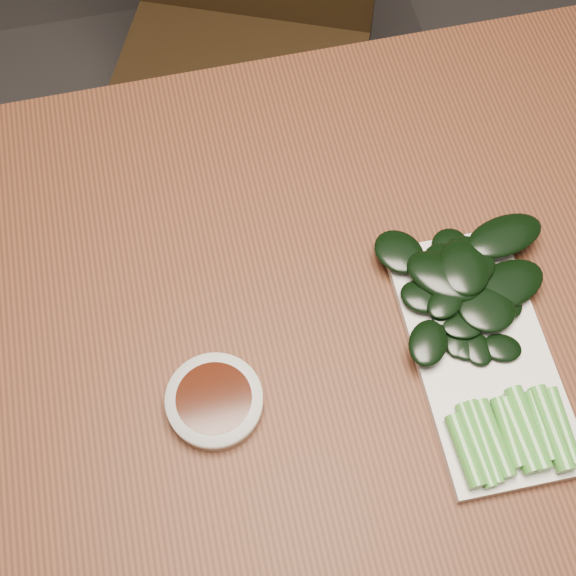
# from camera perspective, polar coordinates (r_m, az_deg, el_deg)

# --- Properties ---
(ground) EXTENTS (6.00, 6.00, 0.00)m
(ground) POSITION_cam_1_polar(r_m,az_deg,el_deg) (1.60, 1.86, -13.93)
(ground) COLOR #2D2B2B
(ground) RESTS_ON ground
(table) EXTENTS (1.40, 0.80, 0.75)m
(table) POSITION_cam_1_polar(r_m,az_deg,el_deg) (0.95, 3.05, -4.67)
(table) COLOR #4D2716
(table) RESTS_ON ground
(chair_far) EXTENTS (0.58, 0.58, 0.89)m
(chair_far) POSITION_cam_1_polar(r_m,az_deg,el_deg) (1.48, -3.43, 16.81)
(chair_far) COLOR black
(chair_far) RESTS_ON ground
(sauce_bowl) EXTENTS (0.10, 0.10, 0.02)m
(sauce_bowl) POSITION_cam_1_polar(r_m,az_deg,el_deg) (0.84, -5.24, -8.03)
(sauce_bowl) COLOR silver
(sauce_bowl) RESTS_ON table
(serving_plate) EXTENTS (0.15, 0.29, 0.01)m
(serving_plate) POSITION_cam_1_polar(r_m,az_deg,el_deg) (0.89, 13.58, -4.68)
(serving_plate) COLOR silver
(serving_plate) RESTS_ON table
(gai_lan) EXTENTS (0.21, 0.31, 0.03)m
(gai_lan) POSITION_cam_1_polar(r_m,az_deg,el_deg) (0.88, 13.35, -2.52)
(gai_lan) COLOR #448E31
(gai_lan) RESTS_ON serving_plate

